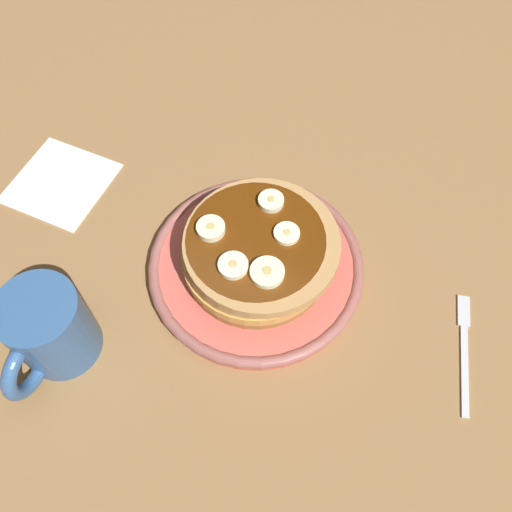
% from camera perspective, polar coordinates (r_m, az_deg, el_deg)
% --- Properties ---
extents(ground_plane, '(1.40, 1.40, 0.03)m').
position_cam_1_polar(ground_plane, '(0.60, 0.00, -2.32)').
color(ground_plane, olive).
extents(plate, '(0.23, 0.23, 0.02)m').
position_cam_1_polar(plate, '(0.58, 0.00, -1.09)').
color(plate, '#CC594C').
rests_on(plate, ground_plane).
extents(pancake_stack, '(0.16, 0.17, 0.05)m').
position_cam_1_polar(pancake_stack, '(0.55, 0.02, 0.64)').
color(pancake_stack, '#9B6631').
rests_on(pancake_stack, plate).
extents(banana_slice_0, '(0.03, 0.03, 0.01)m').
position_cam_1_polar(banana_slice_0, '(0.53, -4.84, 2.91)').
color(banana_slice_0, '#F8F0BB').
rests_on(banana_slice_0, pancake_stack).
extents(banana_slice_1, '(0.03, 0.03, 0.01)m').
position_cam_1_polar(banana_slice_1, '(0.55, 1.21, 5.96)').
color(banana_slice_1, '#EEE9BD').
rests_on(banana_slice_1, pancake_stack).
extents(banana_slice_2, '(0.03, 0.03, 0.01)m').
position_cam_1_polar(banana_slice_2, '(0.51, 1.20, -1.80)').
color(banana_slice_2, '#F0F3BC').
rests_on(banana_slice_2, pancake_stack).
extents(banana_slice_3, '(0.03, 0.03, 0.01)m').
position_cam_1_polar(banana_slice_3, '(0.51, -2.45, -1.06)').
color(banana_slice_3, '#F7ECC5').
rests_on(banana_slice_3, pancake_stack).
extents(banana_slice_4, '(0.03, 0.03, 0.01)m').
position_cam_1_polar(banana_slice_4, '(0.53, 3.29, 2.37)').
color(banana_slice_4, '#FEEFC1').
rests_on(banana_slice_4, pancake_stack).
extents(coffee_mug, '(0.11, 0.08, 0.09)m').
position_cam_1_polar(coffee_mug, '(0.54, -21.32, -7.40)').
color(coffee_mug, '#33598C').
rests_on(coffee_mug, ground_plane).
extents(napkin, '(0.12, 0.12, 0.00)m').
position_cam_1_polar(napkin, '(0.69, -20.13, 7.39)').
color(napkin, white).
rests_on(napkin, ground_plane).
extents(fork, '(0.13, 0.03, 0.01)m').
position_cam_1_polar(fork, '(0.59, 21.36, -8.87)').
color(fork, silver).
rests_on(fork, ground_plane).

